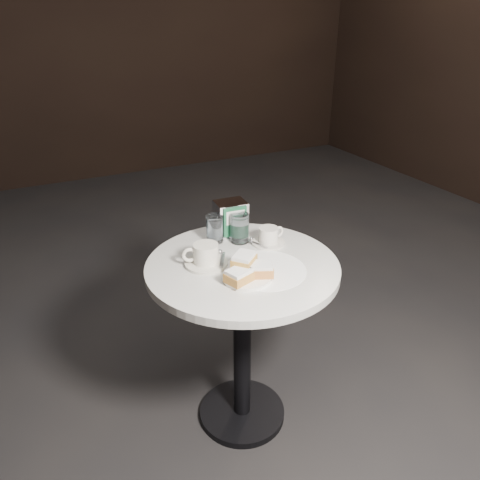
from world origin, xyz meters
name	(u,v)px	position (x,y,z in m)	size (l,w,h in m)	color
ground	(242,414)	(0.00, 0.00, 0.00)	(7.00, 7.00, 0.00)	black
cafe_table	(242,309)	(0.00, 0.00, 0.55)	(0.70, 0.70, 0.74)	black
sugar_spill	(265,270)	(0.05, -0.08, 0.75)	(0.29, 0.29, 0.00)	white
beignet_plate	(248,271)	(-0.03, -0.10, 0.78)	(0.19, 0.17, 0.08)	white
coffee_cup_left	(205,256)	(-0.12, 0.05, 0.78)	(0.19, 0.19, 0.08)	beige
coffee_cup_right	(269,237)	(0.16, 0.10, 0.77)	(0.15, 0.15, 0.07)	beige
water_glass_left	(215,229)	(-0.02, 0.21, 0.80)	(0.07, 0.07, 0.11)	white
water_glass_right	(240,228)	(0.07, 0.16, 0.80)	(0.07, 0.07, 0.12)	silver
napkin_dispenser	(231,218)	(0.07, 0.24, 0.82)	(0.13, 0.11, 0.14)	white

